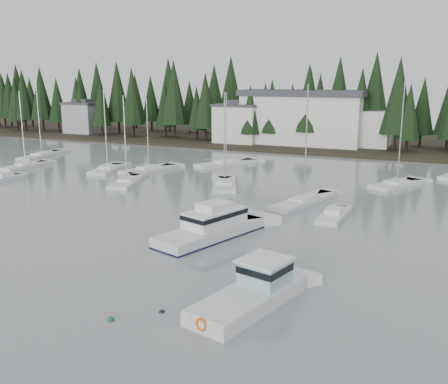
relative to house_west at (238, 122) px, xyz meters
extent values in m
cube|color=black|center=(18.00, 18.00, -4.65)|extent=(240.00, 54.00, 1.00)
cube|color=silver|center=(0.00, 0.00, -0.40)|extent=(9.00, 7.00, 7.50)
cube|color=#38383D|center=(0.00, 0.00, 3.60)|extent=(9.54, 7.42, 0.50)
cube|color=#38383D|center=(0.00, 0.00, 4.20)|extent=(4.95, 3.85, 0.80)
cube|color=#999EA0|center=(-42.00, 2.00, -0.65)|extent=(8.00, 7.00, 7.00)
cube|color=#38383D|center=(-42.00, 2.00, 3.10)|extent=(8.48, 7.42, 0.50)
cube|color=#38383D|center=(-42.00, 2.00, 3.70)|extent=(4.40, 3.85, 0.80)
cube|color=silver|center=(13.00, 3.00, 0.85)|extent=(24.00, 10.00, 10.00)
cube|color=#38383D|center=(13.00, 3.00, 6.15)|extent=(25.00, 11.00, 1.20)
cube|color=silver|center=(25.00, 5.00, -0.65)|extent=(10.00, 8.00, 7.00)
cube|color=silver|center=(22.00, -59.49, -4.50)|extent=(6.60, 11.51, 1.60)
cube|color=black|center=(22.00, -59.49, -4.62)|extent=(6.65, 11.58, 0.22)
cube|color=white|center=(22.17, -58.97, -2.95)|extent=(4.41, 6.30, 1.45)
cube|color=black|center=(22.17, -58.97, -2.60)|extent=(4.49, 6.37, 0.40)
cube|color=white|center=(22.17, -58.97, -1.90)|extent=(2.82, 3.35, 0.65)
cylinder|color=#A5A8AD|center=(22.17, -58.97, -1.10)|extent=(0.10, 0.10, 1.10)
cube|color=silver|center=(30.00, -70.82, -4.54)|extent=(5.16, 9.36, 1.44)
cube|color=silver|center=(30.00, -70.82, -3.77)|extent=(5.05, 9.17, 0.13)
cube|color=#90BCB9|center=(30.43, -69.10, -2.99)|extent=(3.11, 3.20, 1.55)
cube|color=white|center=(30.43, -69.10, -2.16)|extent=(3.50, 3.62, 0.13)
cube|color=black|center=(30.43, -69.10, -2.68)|extent=(3.18, 3.26, 0.44)
cylinder|color=#A5A8AD|center=(30.43, -69.10, -1.22)|extent=(0.08, 0.08, 1.77)
torus|color=#F2590C|center=(28.93, -75.13, -4.04)|extent=(0.79, 0.34, 0.78)
cube|color=silver|center=(-25.78, -29.75, -4.68)|extent=(4.39, 11.13, 1.05)
cube|color=white|center=(-25.78, -29.75, -4.03)|extent=(2.48, 3.93, 0.30)
cylinder|color=#A5A8AD|center=(-25.78, -29.75, 2.60)|extent=(0.14, 0.14, 13.51)
cube|color=silver|center=(34.86, -30.21, -4.68)|extent=(6.62, 9.09, 1.05)
cube|color=white|center=(34.86, -30.21, -4.03)|extent=(3.19, 3.58, 0.30)
cylinder|color=#A5A8AD|center=(34.86, -30.21, 2.27)|extent=(0.14, 0.14, 12.84)
cube|color=silver|center=(26.20, -43.93, -4.68)|extent=(5.27, 11.25, 1.05)
cube|color=white|center=(26.20, -43.93, -4.03)|extent=(2.67, 4.06, 0.30)
cylinder|color=#A5A8AD|center=(26.20, -43.93, 2.13)|extent=(0.14, 0.14, 12.56)
cube|color=silver|center=(-19.94, -39.33, -4.68)|extent=(2.98, 8.30, 1.05)
cube|color=white|center=(-19.94, -39.33, -4.03)|extent=(1.97, 2.86, 0.30)
cylinder|color=#A5A8AD|center=(-19.94, -39.33, 1.46)|extent=(0.14, 0.14, 11.24)
cube|color=silver|center=(1.76, -43.07, -4.68)|extent=(5.32, 9.32, 1.05)
cube|color=white|center=(1.76, -43.07, -4.03)|extent=(2.73, 3.47, 0.30)
cylinder|color=#A5A8AD|center=(1.76, -43.07, 1.36)|extent=(0.14, 0.14, 11.02)
cube|color=silver|center=(7.95, -24.29, -4.68)|extent=(7.80, 10.91, 1.05)
cube|color=white|center=(7.95, -24.29, -4.03)|extent=(3.55, 4.21, 0.30)
cylinder|color=#A5A8AD|center=(7.95, -24.29, 1.37)|extent=(0.14, 0.14, 11.04)
cube|color=silver|center=(14.43, -39.52, -4.68)|extent=(6.16, 9.24, 1.05)
cube|color=white|center=(14.43, -39.52, -4.03)|extent=(3.04, 3.55, 0.30)
cylinder|color=#A5A8AD|center=(14.43, -39.52, 1.62)|extent=(0.14, 0.14, 11.55)
cube|color=silver|center=(-6.36, -36.45, -4.68)|extent=(4.79, 8.85, 1.05)
cube|color=white|center=(-6.36, -36.45, -4.03)|extent=(2.64, 3.25, 0.30)
cylinder|color=#A5A8AD|center=(-6.36, -36.45, 1.65)|extent=(0.14, 0.14, 11.61)
cube|color=silver|center=(-0.52, -34.09, -4.68)|extent=(5.53, 9.93, 1.05)
cube|color=white|center=(-0.52, -34.09, -4.03)|extent=(2.86, 3.68, 0.30)
cylinder|color=#A5A8AD|center=(-0.52, -34.09, 0.98)|extent=(0.14, 0.14, 10.27)
cube|color=silver|center=(-14.94, -48.26, -4.60)|extent=(2.27, 5.50, 0.90)
cube|color=white|center=(-14.94, -48.26, -3.90)|extent=(1.52, 1.77, 0.55)
cube|color=silver|center=(30.57, -48.62, -4.60)|extent=(2.38, 6.90, 0.90)
cube|color=white|center=(30.57, -48.62, -3.90)|extent=(1.55, 2.23, 0.55)
sphere|color=#145933|center=(23.38, -75.76, -4.65)|extent=(0.44, 0.44, 0.44)
sphere|color=black|center=(25.56, -73.68, -4.65)|extent=(0.35, 0.35, 0.35)
camera|label=1|loc=(40.16, -97.24, 8.99)|focal=40.00mm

